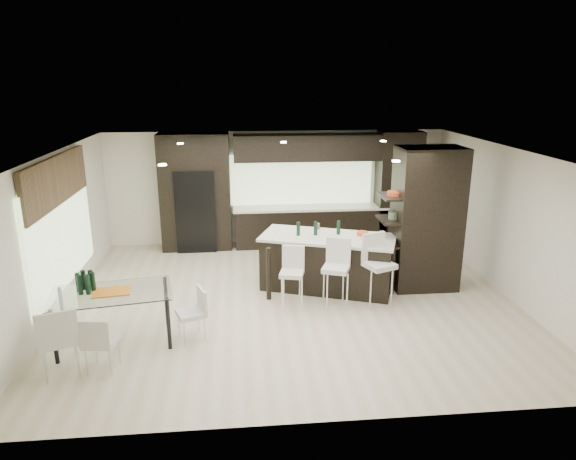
{
  "coord_description": "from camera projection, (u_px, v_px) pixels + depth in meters",
  "views": [
    {
      "loc": [
        -0.89,
        -8.58,
        3.92
      ],
      "look_at": [
        0.0,
        0.6,
        1.15
      ],
      "focal_mm": 32.0,
      "sensor_mm": 36.0,
      "label": 1
    }
  ],
  "objects": [
    {
      "name": "back_cabinetry",
      "position": [
        299.0,
        190.0,
        12.07
      ],
      "size": [
        6.8,
        0.68,
        2.7
      ],
      "primitive_type": "cube",
      "color": "black",
      "rests_on": "ground"
    },
    {
      "name": "window_back",
      "position": [
        301.0,
        179.0,
        12.3
      ],
      "size": [
        3.4,
        0.04,
        1.2
      ],
      "primitive_type": "cube",
      "color": "#B2D199",
      "rests_on": "back_wall"
    },
    {
      "name": "partition_column",
      "position": [
        427.0,
        219.0,
        9.62
      ],
      "size": [
        1.2,
        0.8,
        2.7
      ],
      "primitive_type": "cube",
      "color": "black",
      "rests_on": "ground"
    },
    {
      "name": "refrigerator",
      "position": [
        196.0,
        210.0,
        11.92
      ],
      "size": [
        0.9,
        0.68,
        1.9
      ],
      "primitive_type": "cube",
      "color": "black",
      "rests_on": "ground"
    },
    {
      "name": "right_wall",
      "position": [
        509.0,
        223.0,
        9.37
      ],
      "size": [
        0.02,
        7.0,
        2.7
      ],
      "primitive_type": "cube",
      "color": "silver",
      "rests_on": "ground"
    },
    {
      "name": "stool_mid",
      "position": [
        336.0,
        280.0,
        8.97
      ],
      "size": [
        0.57,
        0.57,
        0.98
      ],
      "primitive_type": "cube",
      "rotation": [
        0.0,
        0.0,
        -0.38
      ],
      "color": "beige",
      "rests_on": "ground"
    },
    {
      "name": "bench",
      "position": [
        333.0,
        262.0,
        10.63
      ],
      "size": [
        1.18,
        0.51,
        0.45
      ],
      "primitive_type": "cube",
      "rotation": [
        0.0,
        0.0,
        0.05
      ],
      "color": "black",
      "rests_on": "ground"
    },
    {
      "name": "chair_far",
      "position": [
        59.0,
        343.0,
        6.91
      ],
      "size": [
        0.66,
        0.66,
        0.94
      ],
      "primitive_type": "cube",
      "rotation": [
        0.0,
        0.0,
        0.36
      ],
      "color": "beige",
      "rests_on": "ground"
    },
    {
      "name": "ceiling_spots",
      "position": [
        290.0,
        151.0,
        8.86
      ],
      "size": [
        4.0,
        3.0,
        0.02
      ],
      "primitive_type": "cube",
      "color": "white",
      "rests_on": "ceiling"
    },
    {
      "name": "window_left",
      "position": [
        62.0,
        232.0,
        8.83
      ],
      "size": [
        0.04,
        3.2,
        1.9
      ],
      "primitive_type": "cube",
      "color": "#B2D199",
      "rests_on": "left_wall"
    },
    {
      "name": "dining_table",
      "position": [
        114.0,
        318.0,
        7.76
      ],
      "size": [
        1.87,
        1.25,
        0.83
      ],
      "primitive_type": "cube",
      "rotation": [
        0.0,
        0.0,
        0.17
      ],
      "color": "white",
      "rests_on": "ground"
    },
    {
      "name": "stool_left",
      "position": [
        292.0,
        284.0,
        8.94
      ],
      "size": [
        0.48,
        0.48,
        0.89
      ],
      "primitive_type": "cube",
      "rotation": [
        0.0,
        0.0,
        -0.25
      ],
      "color": "beige",
      "rests_on": "ground"
    },
    {
      "name": "stone_accent",
      "position": [
        57.0,
        180.0,
        8.57
      ],
      "size": [
        0.08,
        3.0,
        0.8
      ],
      "primitive_type": "cube",
      "color": "brown",
      "rests_on": "left_wall"
    },
    {
      "name": "left_wall",
      "position": [
        55.0,
        235.0,
        8.63
      ],
      "size": [
        0.02,
        7.0,
        2.7
      ],
      "primitive_type": "cube",
      "color": "silver",
      "rests_on": "ground"
    },
    {
      "name": "ground",
      "position": [
        291.0,
        299.0,
        9.39
      ],
      "size": [
        8.0,
        8.0,
        0.0
      ],
      "primitive_type": "plane",
      "color": "beige",
      "rests_on": "ground"
    },
    {
      "name": "chair_end",
      "position": [
        191.0,
        317.0,
        7.88
      ],
      "size": [
        0.52,
        0.52,
        0.75
      ],
      "primitive_type": "cube",
      "rotation": [
        0.0,
        0.0,
        1.93
      ],
      "color": "beige",
      "rests_on": "ground"
    },
    {
      "name": "stool_right",
      "position": [
        379.0,
        278.0,
        9.02
      ],
      "size": [
        0.6,
        0.6,
        1.04
      ],
      "primitive_type": "cube",
      "rotation": [
        0.0,
        0.0,
        0.38
      ],
      "color": "beige",
      "rests_on": "ground"
    },
    {
      "name": "chair_near",
      "position": [
        102.0,
        345.0,
        7.03
      ],
      "size": [
        0.47,
        0.47,
        0.78
      ],
      "primitive_type": "cube",
      "rotation": [
        0.0,
        0.0,
        -0.14
      ],
      "color": "beige",
      "rests_on": "ground"
    },
    {
      "name": "back_wall",
      "position": [
        276.0,
        188.0,
        12.34
      ],
      "size": [
        8.0,
        0.02,
        2.7
      ],
      "primitive_type": "cube",
      "color": "silver",
      "rests_on": "ground"
    },
    {
      "name": "kitchen_island",
      "position": [
        327.0,
        262.0,
        9.78
      ],
      "size": [
        2.72,
        1.88,
        1.04
      ],
      "primitive_type": "cube",
      "rotation": [
        0.0,
        0.0,
        -0.36
      ],
      "color": "black",
      "rests_on": "ground"
    },
    {
      "name": "ceiling",
      "position": [
        291.0,
        152.0,
        8.62
      ],
      "size": [
        8.0,
        7.0,
        0.02
      ],
      "primitive_type": "cube",
      "color": "white",
      "rests_on": "ground"
    },
    {
      "name": "floor_vase",
      "position": [
        317.0,
        251.0,
        10.23
      ],
      "size": [
        0.54,
        0.54,
        1.15
      ],
      "primitive_type": null,
      "rotation": [
        0.0,
        0.0,
        0.33
      ],
      "color": "#49573F",
      "rests_on": "ground"
    }
  ]
}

